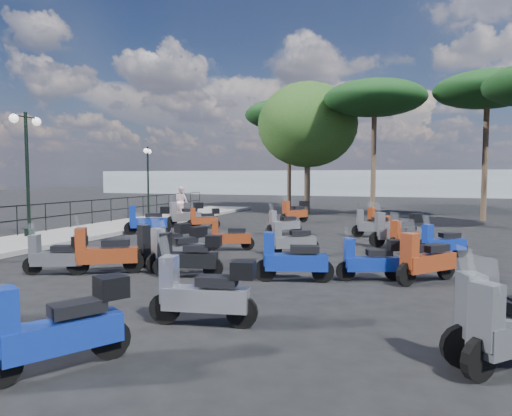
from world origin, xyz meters
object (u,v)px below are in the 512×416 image
(scooter_11, at_px, (295,212))
(pine_1, at_px, (487,90))
(scooter_13, at_px, (189,256))
(scooter_17, at_px, (292,260))
(scooter_10, at_px, (283,224))
(scooter_19, at_px, (397,231))
(scooter_18, at_px, (426,260))
(scooter_16, at_px, (204,293))
(scooter_8, at_px, (178,249))
(scooter_26, at_px, (378,219))
(scooter_5, at_px, (185,215))
(scooter_12, at_px, (60,328))
(scooter_14, at_px, (163,245))
(scooter_20, at_px, (373,225))
(scooter_15, at_px, (292,241))
(pine_0, at_px, (375,99))
(scooter_23, at_px, (371,260))
(broadleaf_tree, at_px, (308,125))
(scooter_3, at_px, (148,221))
(scooter_4, at_px, (204,219))
(pine_2, at_px, (289,115))
(lamp_post_1, at_px, (27,166))
(scooter_2, at_px, (57,256))
(scooter_25, at_px, (404,236))
(pedestrian_far, at_px, (181,201))
(scooter_24, at_px, (442,243))
(scooter_7, at_px, (104,253))
(scooter_9, at_px, (229,237))

(scooter_11, relative_size, pine_1, 0.20)
(scooter_13, distance_m, scooter_17, 2.35)
(scooter_10, xyz_separation_m, scooter_19, (4.35, -1.74, 0.11))
(scooter_18, bearing_deg, scooter_16, 92.32)
(scooter_8, distance_m, scooter_26, 11.65)
(scooter_5, bearing_deg, scooter_12, 152.31)
(scooter_14, bearing_deg, scooter_20, -94.79)
(scooter_5, height_order, scooter_15, scooter_5)
(scooter_17, bearing_deg, scooter_18, -88.08)
(scooter_8, relative_size, pine_0, 0.21)
(scooter_23, bearing_deg, scooter_20, -16.29)
(broadleaf_tree, bearing_deg, scooter_10, -82.36)
(scooter_8, xyz_separation_m, scooter_18, (5.76, 0.47, -0.02))
(scooter_3, xyz_separation_m, scooter_4, (1.29, 2.39, -0.10))
(scooter_14, relative_size, pine_2, 0.20)
(broadleaf_tree, bearing_deg, scooter_18, -69.39)
(lamp_post_1, xyz_separation_m, scooter_2, (5.30, -4.41, -2.23))
(scooter_25, bearing_deg, pine_1, -74.13)
(scooter_2, distance_m, scooter_26, 13.97)
(scooter_14, relative_size, scooter_25, 1.22)
(scooter_5, xyz_separation_m, scooter_15, (6.54, -5.81, -0.10))
(scooter_4, bearing_deg, scooter_8, 166.66)
(scooter_26, bearing_deg, scooter_23, 129.00)
(pedestrian_far, distance_m, scooter_11, 6.26)
(scooter_25, height_order, broadleaf_tree, broadleaf_tree)
(scooter_15, relative_size, scooter_24, 1.00)
(scooter_3, xyz_separation_m, scooter_8, (4.46, -5.70, -0.04))
(pedestrian_far, xyz_separation_m, scooter_17, (9.32, -12.27, -0.47))
(scooter_4, height_order, pine_1, pine_1)
(scooter_15, relative_size, scooter_26, 1.08)
(scooter_10, distance_m, scooter_15, 4.66)
(scooter_12, height_order, scooter_17, scooter_12)
(scooter_7, bearing_deg, scooter_2, 85.14)
(scooter_9, bearing_deg, broadleaf_tree, -21.06)
(scooter_12, height_order, scooter_24, scooter_12)
(scooter_16, relative_size, scooter_20, 1.05)
(scooter_11, height_order, scooter_23, scooter_11)
(scooter_9, distance_m, pine_0, 14.46)
(scooter_9, bearing_deg, scooter_17, -164.26)
(scooter_7, bearing_deg, scooter_15, -73.06)
(scooter_10, distance_m, scooter_19, 4.68)
(lamp_post_1, xyz_separation_m, scooter_8, (7.68, -2.92, -2.17))
(scooter_19, bearing_deg, scooter_26, -13.90)
(lamp_post_1, bearing_deg, scooter_23, -11.42)
(scooter_5, height_order, scooter_13, scooter_5)
(scooter_19, bearing_deg, scooter_2, 109.06)
(scooter_13, distance_m, scooter_25, 7.48)
(scooter_3, height_order, scooter_24, scooter_3)
(scooter_18, distance_m, pine_2, 23.91)
(broadleaf_tree, bearing_deg, scooter_2, -94.82)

